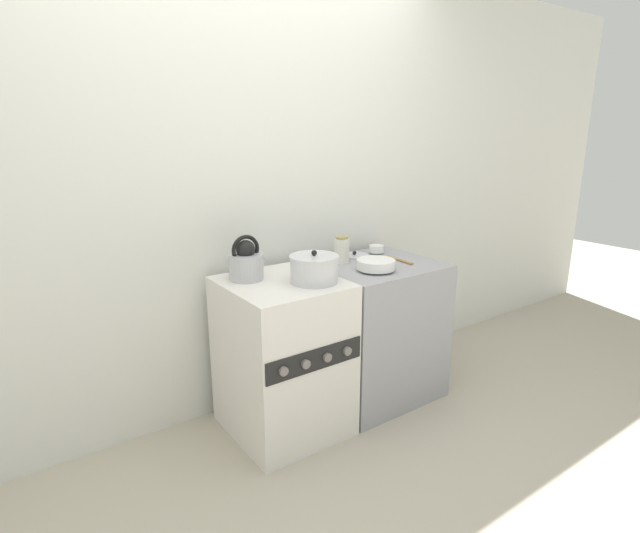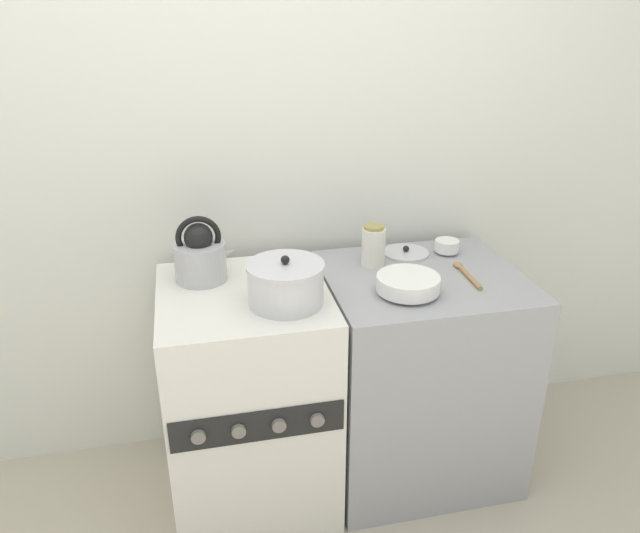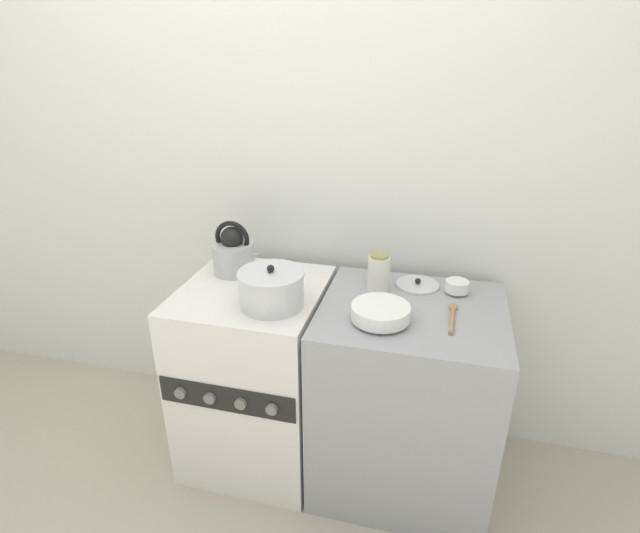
{
  "view_description": "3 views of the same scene",
  "coord_description": "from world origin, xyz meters",
  "px_view_note": "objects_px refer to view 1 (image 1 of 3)",
  "views": [
    {
      "loc": [
        -1.23,
        -1.77,
        1.57
      ],
      "look_at": [
        0.21,
        0.26,
        0.88
      ],
      "focal_mm": 28.0,
      "sensor_mm": 36.0,
      "label": 1
    },
    {
      "loc": [
        -0.15,
        -1.55,
        1.75
      ],
      "look_at": [
        0.27,
        0.32,
        0.89
      ],
      "focal_mm": 35.0,
      "sensor_mm": 36.0,
      "label": 2
    },
    {
      "loc": [
        0.71,
        -1.36,
        1.73
      ],
      "look_at": [
        0.28,
        0.33,
        0.94
      ],
      "focal_mm": 28.0,
      "sensor_mm": 36.0,
      "label": 3
    }
  ],
  "objects_px": {
    "enamel_bowl": "(376,264)",
    "small_ceramic_bowl": "(376,249)",
    "cooking_pot": "(314,269)",
    "stove": "(283,356)",
    "loose_pot_lid": "(354,255)",
    "storage_jar": "(342,250)",
    "kettle": "(246,262)"
  },
  "relations": [
    {
      "from": "storage_jar",
      "to": "kettle",
      "type": "bearing_deg",
      "value": -179.46
    },
    {
      "from": "stove",
      "to": "storage_jar",
      "type": "height_order",
      "value": "storage_jar"
    },
    {
      "from": "small_ceramic_bowl",
      "to": "kettle",
      "type": "bearing_deg",
      "value": -176.91
    },
    {
      "from": "storage_jar",
      "to": "cooking_pot",
      "type": "bearing_deg",
      "value": -146.08
    },
    {
      "from": "small_ceramic_bowl",
      "to": "storage_jar",
      "type": "xyz_separation_m",
      "value": [
        -0.31,
        -0.04,
        0.04
      ]
    },
    {
      "from": "small_ceramic_bowl",
      "to": "storage_jar",
      "type": "bearing_deg",
      "value": -171.83
    },
    {
      "from": "cooking_pot",
      "to": "small_ceramic_bowl",
      "type": "height_order",
      "value": "cooking_pot"
    },
    {
      "from": "enamel_bowl",
      "to": "storage_jar",
      "type": "relative_size",
      "value": 1.37
    },
    {
      "from": "stove",
      "to": "small_ceramic_bowl",
      "type": "relative_size",
      "value": 9.11
    },
    {
      "from": "enamel_bowl",
      "to": "small_ceramic_bowl",
      "type": "height_order",
      "value": "enamel_bowl"
    },
    {
      "from": "cooking_pot",
      "to": "enamel_bowl",
      "type": "height_order",
      "value": "cooking_pot"
    },
    {
      "from": "kettle",
      "to": "small_ceramic_bowl",
      "type": "height_order",
      "value": "kettle"
    },
    {
      "from": "stove",
      "to": "enamel_bowl",
      "type": "height_order",
      "value": "enamel_bowl"
    },
    {
      "from": "stove",
      "to": "loose_pot_lid",
      "type": "relative_size",
      "value": 4.75
    },
    {
      "from": "stove",
      "to": "kettle",
      "type": "distance_m",
      "value": 0.53
    },
    {
      "from": "kettle",
      "to": "enamel_bowl",
      "type": "distance_m",
      "value": 0.7
    },
    {
      "from": "stove",
      "to": "cooking_pot",
      "type": "bearing_deg",
      "value": -39.91
    },
    {
      "from": "kettle",
      "to": "cooking_pot",
      "type": "distance_m",
      "value": 0.35
    },
    {
      "from": "stove",
      "to": "kettle",
      "type": "bearing_deg",
      "value": 133.51
    },
    {
      "from": "cooking_pot",
      "to": "loose_pot_lid",
      "type": "bearing_deg",
      "value": 31.41
    },
    {
      "from": "stove",
      "to": "kettle",
      "type": "relative_size",
      "value": 3.6
    },
    {
      "from": "loose_pot_lid",
      "to": "stove",
      "type": "bearing_deg",
      "value": -162.02
    },
    {
      "from": "cooking_pot",
      "to": "loose_pot_lid",
      "type": "distance_m",
      "value": 0.61
    },
    {
      "from": "kettle",
      "to": "stove",
      "type": "bearing_deg",
      "value": -46.49
    },
    {
      "from": "storage_jar",
      "to": "loose_pot_lid",
      "type": "distance_m",
      "value": 0.18
    },
    {
      "from": "stove",
      "to": "kettle",
      "type": "height_order",
      "value": "kettle"
    },
    {
      "from": "stove",
      "to": "small_ceramic_bowl",
      "type": "height_order",
      "value": "small_ceramic_bowl"
    },
    {
      "from": "cooking_pot",
      "to": "small_ceramic_bowl",
      "type": "bearing_deg",
      "value": 23.27
    },
    {
      "from": "stove",
      "to": "kettle",
      "type": "xyz_separation_m",
      "value": [
        -0.13,
        0.13,
        0.5
      ]
    },
    {
      "from": "enamel_bowl",
      "to": "storage_jar",
      "type": "distance_m",
      "value": 0.25
    },
    {
      "from": "loose_pot_lid",
      "to": "small_ceramic_bowl",
      "type": "bearing_deg",
      "value": -9.94
    },
    {
      "from": "storage_jar",
      "to": "small_ceramic_bowl",
      "type": "bearing_deg",
      "value": 8.17
    }
  ]
}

